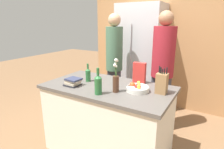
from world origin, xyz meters
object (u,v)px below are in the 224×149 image
at_px(cereal_box, 139,73).
at_px(bottle_oil, 98,84).
at_px(flower_vase, 116,81).
at_px(knife_block, 162,83).
at_px(person_in_blue, 163,66).
at_px(book_stack, 73,82).
at_px(fruit_bowl, 137,88).
at_px(person_at_sink, 114,60).
at_px(refrigerator, 140,58).
at_px(bottle_vinegar, 88,74).
at_px(coffee_mug, 159,84).

distance_m(cereal_box, bottle_oil, 0.63).
xyz_separation_m(flower_vase, cereal_box, (0.10, 0.44, -0.00)).
distance_m(knife_block, person_in_blue, 0.80).
bearing_deg(book_stack, bottle_oil, -10.11).
height_order(fruit_bowl, person_at_sink, person_at_sink).
bearing_deg(bottle_oil, refrigerator, 98.02).
bearing_deg(bottle_vinegar, cereal_box, 25.40).
distance_m(coffee_mug, book_stack, 1.04).
height_order(coffee_mug, bottle_vinegar, bottle_vinegar).
distance_m(fruit_bowl, knife_block, 0.27).
xyz_separation_m(fruit_bowl, person_in_blue, (0.04, 0.85, 0.09)).
bearing_deg(knife_block, bottle_vinegar, -176.11).
relative_size(bottle_vinegar, person_in_blue, 0.13).
xyz_separation_m(cereal_box, person_in_blue, (0.14, 0.56, -0.01)).
height_order(cereal_box, person_at_sink, person_at_sink).
bearing_deg(knife_block, coffee_mug, 113.24).
xyz_separation_m(fruit_bowl, book_stack, (-0.76, -0.22, 0.01)).
bearing_deg(coffee_mug, refrigerator, 121.41).
distance_m(cereal_box, person_in_blue, 0.57).
xyz_separation_m(knife_block, book_stack, (-1.01, -0.29, -0.07)).
bearing_deg(book_stack, refrigerator, 83.95).
relative_size(bottle_vinegar, person_at_sink, 0.13).
height_order(refrigerator, fruit_bowl, refrigerator).
bearing_deg(bottle_oil, cereal_box, 68.96).
bearing_deg(cereal_box, book_stack, -142.00).
xyz_separation_m(flower_vase, coffee_mug, (0.38, 0.38, -0.09)).
relative_size(fruit_bowl, bottle_oil, 0.87).
relative_size(flower_vase, person_in_blue, 0.21).
bearing_deg(person_at_sink, coffee_mug, -54.93).
bearing_deg(person_at_sink, refrigerator, 48.61).
bearing_deg(book_stack, bottle_vinegar, 75.78).
relative_size(cereal_box, book_stack, 1.38).
distance_m(bottle_oil, bottle_vinegar, 0.48).
bearing_deg(bottle_vinegar, fruit_bowl, -0.58).
height_order(person_at_sink, person_in_blue, person_in_blue).
xyz_separation_m(knife_block, cereal_box, (-0.35, 0.22, 0.02)).
bearing_deg(bottle_vinegar, book_stack, -104.22).
bearing_deg(fruit_bowl, knife_block, 16.06).
bearing_deg(coffee_mug, flower_vase, -135.24).
height_order(refrigerator, bottle_oil, refrigerator).
height_order(flower_vase, person_in_blue, person_in_blue).
distance_m(refrigerator, book_stack, 1.71).
bearing_deg(bottle_vinegar, refrigerator, 85.26).
xyz_separation_m(refrigerator, fruit_bowl, (0.58, -1.48, -0.05)).
height_order(refrigerator, bottle_vinegar, refrigerator).
distance_m(book_stack, person_at_sink, 1.08).
distance_m(fruit_bowl, coffee_mug, 0.29).
relative_size(fruit_bowl, coffee_mug, 2.11).
height_order(refrigerator, person_at_sink, refrigerator).
bearing_deg(person_at_sink, cereal_box, -61.50).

